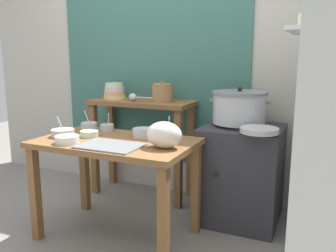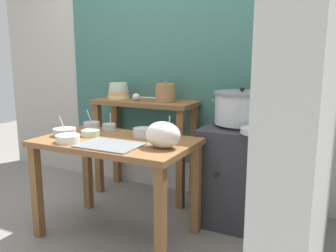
{
  "view_description": "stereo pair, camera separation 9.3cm",
  "coord_description": "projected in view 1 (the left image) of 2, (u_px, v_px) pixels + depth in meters",
  "views": [
    {
      "loc": [
        1.39,
        -1.98,
        1.29
      ],
      "look_at": [
        0.41,
        0.21,
        0.82
      ],
      "focal_mm": 37.7,
      "sensor_mm": 36.0,
      "label": 1
    },
    {
      "loc": [
        1.48,
        -1.94,
        1.29
      ],
      "look_at": [
        0.41,
        0.21,
        0.82
      ],
      "focal_mm": 37.7,
      "sensor_mm": 36.0,
      "label": 2
    }
  ],
  "objects": [
    {
      "name": "ladle",
      "position": [
        134.0,
        97.0,
        3.16
      ],
      "size": [
        0.27,
        0.07,
        0.07
      ],
      "color": "#B7BABF",
      "rests_on": "back_shelf_table"
    },
    {
      "name": "steamer_pot",
      "position": [
        239.0,
        107.0,
        2.73
      ],
      "size": [
        0.48,
        0.43,
        0.29
      ],
      "color": "#B7BABF",
      "rests_on": "stove_block"
    },
    {
      "name": "wide_pan",
      "position": [
        259.0,
        130.0,
        2.41
      ],
      "size": [
        0.26,
        0.26,
        0.04
      ],
      "primitive_type": "cylinder",
      "color": "#B7BABF",
      "rests_on": "stove_block"
    },
    {
      "name": "clay_pot",
      "position": [
        162.0,
        93.0,
        3.1
      ],
      "size": [
        0.18,
        0.18,
        0.18
      ],
      "color": "olive",
      "rests_on": "back_shelf_table"
    },
    {
      "name": "prep_bowl_4",
      "position": [
        166.0,
        132.0,
        2.54
      ],
      "size": [
        0.16,
        0.16,
        0.16
      ],
      "color": "silver",
      "rests_on": "prep_table"
    },
    {
      "name": "back_shelf_table",
      "position": [
        142.0,
        124.0,
        3.25
      ],
      "size": [
        0.96,
        0.4,
        0.9
      ],
      "color": "brown",
      "rests_on": "ground"
    },
    {
      "name": "bowl_stack_enamel",
      "position": [
        114.0,
        92.0,
        3.32
      ],
      "size": [
        0.21,
        0.21,
        0.15
      ],
      "color": "#E5C684",
      "rests_on": "back_shelf_table"
    },
    {
      "name": "prep_bowl_5",
      "position": [
        143.0,
        132.0,
        2.54
      ],
      "size": [
        0.15,
        0.15,
        0.07
      ],
      "color": "#B7BABF",
      "rests_on": "prep_table"
    },
    {
      "name": "prep_bowl_2",
      "position": [
        89.0,
        126.0,
        2.81
      ],
      "size": [
        0.13,
        0.13,
        0.16
      ],
      "color": "#B7BABF",
      "rests_on": "prep_table"
    },
    {
      "name": "stove_block",
      "position": [
        241.0,
        173.0,
        2.8
      ],
      "size": [
        0.6,
        0.61,
        0.78
      ],
      "color": "#2D2D33",
      "rests_on": "ground"
    },
    {
      "name": "prep_bowl_6",
      "position": [
        107.0,
        127.0,
        2.76
      ],
      "size": [
        0.1,
        0.1,
        0.14
      ],
      "color": "#B7BABF",
      "rests_on": "prep_table"
    },
    {
      "name": "prep_bowl_3",
      "position": [
        63.0,
        132.0,
        2.56
      ],
      "size": [
        0.17,
        0.17,
        0.15
      ],
      "color": "#B7BABF",
      "rests_on": "prep_table"
    },
    {
      "name": "wall_right",
      "position": [
        331.0,
        55.0,
        1.94
      ],
      "size": [
        0.3,
        3.2,
        2.6
      ],
      "color": "silver",
      "rests_on": "ground"
    },
    {
      "name": "prep_table",
      "position": [
        116.0,
        155.0,
        2.48
      ],
      "size": [
        1.1,
        0.66,
        0.72
      ],
      "color": "brown",
      "rests_on": "ground"
    },
    {
      "name": "wall_back",
      "position": [
        176.0,
        55.0,
        3.27
      ],
      "size": [
        4.4,
        0.12,
        2.6
      ],
      "color": "#B2ADA3",
      "rests_on": "ground"
    },
    {
      "name": "ground_plane",
      "position": [
        106.0,
        236.0,
        2.58
      ],
      "size": [
        9.0,
        9.0,
        0.0
      ],
      "primitive_type": "plane",
      "color": "gray"
    },
    {
      "name": "prep_bowl_0",
      "position": [
        89.0,
        133.0,
        2.56
      ],
      "size": [
        0.13,
        0.13,
        0.04
      ],
      "color": "#B7D1AD",
      "rests_on": "prep_table"
    },
    {
      "name": "serving_tray",
      "position": [
        110.0,
        146.0,
        2.28
      ],
      "size": [
        0.4,
        0.28,
        0.01
      ],
      "primitive_type": "cube",
      "color": "slate",
      "rests_on": "prep_table"
    },
    {
      "name": "plastic_bag",
      "position": [
        164.0,
        135.0,
        2.23
      ],
      "size": [
        0.24,
        0.17,
        0.17
      ],
      "primitive_type": "ellipsoid",
      "color": "silver",
      "rests_on": "prep_table"
    },
    {
      "name": "prep_bowl_1",
      "position": [
        67.0,
        139.0,
        2.36
      ],
      "size": [
        0.16,
        0.16,
        0.05
      ],
      "color": "silver",
      "rests_on": "prep_table"
    }
  ]
}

